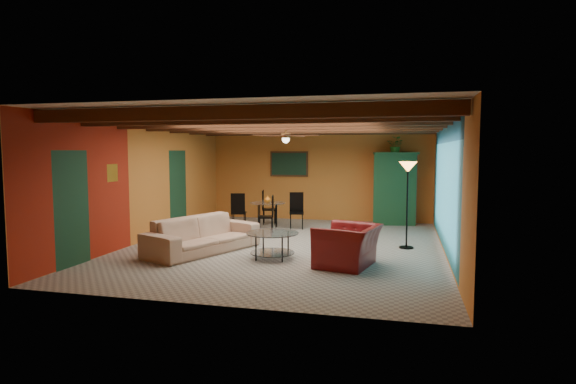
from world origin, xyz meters
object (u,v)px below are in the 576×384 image
(armchair, at_px, (348,246))
(floor_lamp, at_px, (407,205))
(sofa, at_px, (203,235))
(potted_plant, at_px, (396,145))
(dining_table, at_px, (268,210))
(coffee_table, at_px, (272,245))
(armoire, at_px, (395,189))
(vase, at_px, (268,189))

(armchair, distance_m, floor_lamp, 2.17)
(sofa, height_order, potted_plant, potted_plant)
(armchair, relative_size, dining_table, 0.61)
(coffee_table, relative_size, dining_table, 0.54)
(armoire, bearing_deg, coffee_table, -121.69)
(vase, bearing_deg, armchair, -54.61)
(armoire, xyz_separation_m, potted_plant, (0.00, 0.00, 1.22))
(coffee_table, bearing_deg, dining_table, 107.86)
(coffee_table, bearing_deg, vase, 107.86)
(armchair, bearing_deg, potted_plant, -175.11)
(coffee_table, relative_size, armoire, 0.51)
(coffee_table, distance_m, potted_plant, 5.68)
(sofa, distance_m, vase, 3.20)
(armchair, xyz_separation_m, armoire, (0.70, 5.13, 0.61))
(coffee_table, xyz_separation_m, vase, (-1.06, 3.30, 0.79))
(dining_table, xyz_separation_m, vase, (0.00, 0.00, 0.57))
(armoire, distance_m, vase, 3.59)
(vase, bearing_deg, coffee_table, -72.14)
(armoire, height_order, vase, armoire)
(dining_table, relative_size, armoire, 0.95)
(armchair, distance_m, armoire, 5.22)
(armchair, relative_size, armoire, 0.58)
(armchair, relative_size, floor_lamp, 0.61)
(sofa, bearing_deg, floor_lamp, -47.75)
(armchair, bearing_deg, armoire, -175.11)
(sofa, height_order, armoire, armoire)
(dining_table, height_order, floor_lamp, floor_lamp)
(vase, bearing_deg, sofa, -98.27)
(coffee_table, height_order, dining_table, dining_table)
(sofa, relative_size, floor_lamp, 1.33)
(armoire, bearing_deg, vase, -161.70)
(coffee_table, distance_m, armoire, 5.38)
(sofa, xyz_separation_m, vase, (0.45, 3.10, 0.69))
(vase, bearing_deg, dining_table, 0.00)
(potted_plant, xyz_separation_m, vase, (-3.23, -1.58, -1.14))
(sofa, xyz_separation_m, floor_lamp, (3.99, 1.38, 0.56))
(sofa, xyz_separation_m, dining_table, (0.45, 3.10, 0.12))
(armoire, relative_size, vase, 10.45)
(vase, bearing_deg, armoire, 26.06)
(coffee_table, relative_size, floor_lamp, 0.55)
(sofa, distance_m, armchair, 3.01)
(coffee_table, xyz_separation_m, armoire, (2.16, 4.88, 0.72))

